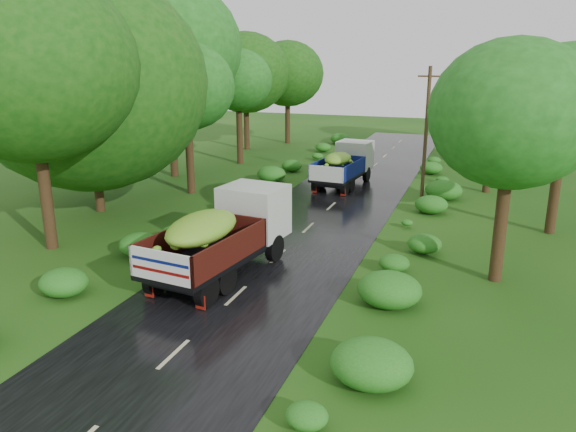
% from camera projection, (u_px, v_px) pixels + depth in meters
% --- Properties ---
extents(ground, '(120.00, 120.00, 0.00)m').
position_uv_depth(ground, '(174.00, 355.00, 15.04)').
color(ground, '#15430E').
rests_on(ground, ground).
extents(road, '(6.50, 80.00, 0.02)m').
position_uv_depth(road, '(248.00, 285.00, 19.56)').
color(road, black).
rests_on(road, ground).
extents(road_lines, '(0.12, 69.60, 0.00)m').
position_uv_depth(road_lines, '(259.00, 274.00, 20.47)').
color(road_lines, '#BFB78C').
rests_on(road_lines, road).
extents(truck_near, '(3.20, 6.98, 2.83)m').
position_uv_depth(truck_near, '(226.00, 231.00, 20.27)').
color(truck_near, black).
rests_on(truck_near, ground).
extents(truck_far, '(2.65, 6.03, 2.46)m').
position_uv_depth(truck_far, '(345.00, 163.00, 33.91)').
color(truck_far, black).
rests_on(truck_far, ground).
extents(utility_pole, '(1.25, 0.21, 7.12)m').
position_uv_depth(utility_pole, '(426.00, 131.00, 30.50)').
color(utility_pole, '#382616').
rests_on(utility_pole, ground).
extents(trees_left, '(7.10, 33.59, 10.04)m').
position_uv_depth(trees_left, '(177.00, 72.00, 33.40)').
color(trees_left, black).
rests_on(trees_left, ground).
extents(trees_right, '(5.72, 31.98, 7.36)m').
position_uv_depth(trees_right, '(519.00, 93.00, 32.67)').
color(trees_right, black).
rests_on(trees_right, ground).
extents(shrubs, '(11.90, 44.00, 0.70)m').
position_uv_depth(shrubs, '(320.00, 210.00, 27.61)').
color(shrubs, '#206918').
rests_on(shrubs, ground).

